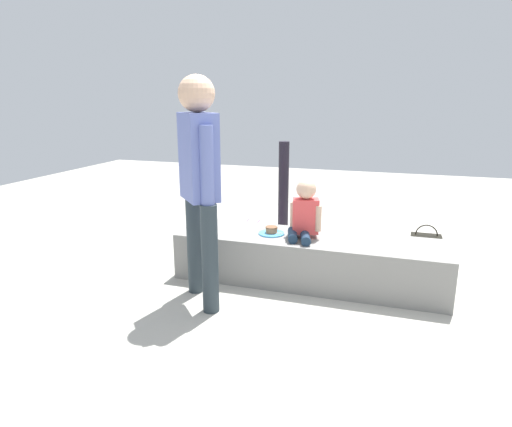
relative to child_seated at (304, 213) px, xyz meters
name	(u,v)px	position (x,y,z in m)	size (l,w,h in m)	color
ground_plane	(308,281)	(0.04, 0.02, -0.60)	(12.00, 12.00, 0.00)	#A6A298
concrete_ledge	(309,260)	(0.04, 0.02, -0.41)	(2.21, 0.57, 0.39)	gray
child_seated	(304,213)	(0.00, 0.00, 0.00)	(0.29, 0.34, 0.48)	#182D44
adult_standing	(199,171)	(-0.65, -0.58, 0.40)	(0.38, 0.39, 1.66)	#2A363C
cake_plate	(272,232)	(-0.28, 0.01, -0.19)	(0.22, 0.22, 0.07)	#4CA5D8
gift_bag	(256,239)	(-0.57, 0.49, -0.44)	(0.25, 0.09, 0.37)	#B259BF
railing_post	(283,205)	(-0.44, 1.04, -0.21)	(0.36, 0.36, 1.07)	black
water_bottle_near_gift	(232,245)	(-0.82, 0.49, -0.52)	(0.07, 0.07, 0.18)	silver
party_cup_red	(352,254)	(0.34, 0.67, -0.55)	(0.08, 0.08, 0.11)	red
cake_box_white	(316,252)	(0.02, 0.56, -0.53)	(0.29, 0.28, 0.15)	white
handbag_black_leather	(425,244)	(1.02, 1.06, -0.50)	(0.29, 0.15, 0.30)	black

